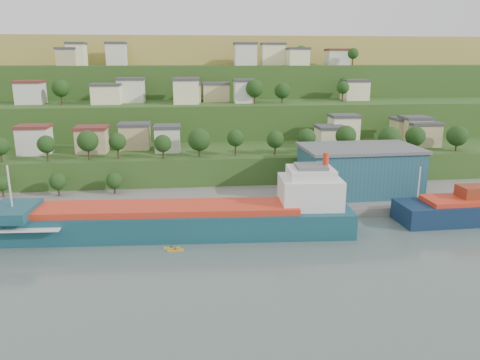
{
  "coord_description": "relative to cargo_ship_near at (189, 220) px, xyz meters",
  "views": [
    {
      "loc": [
        -14.19,
        -89.67,
        37.55
      ],
      "look_at": [
        -2.25,
        15.0,
        10.28
      ],
      "focal_mm": 35.0,
      "sensor_mm": 36.0,
      "label": 1
    }
  ],
  "objects": [
    {
      "name": "ground",
      "position": [
        14.4,
        -8.39,
        -3.16
      ],
      "size": [
        500.0,
        500.0,
        0.0
      ],
      "primitive_type": "plane",
      "color": "#475650",
      "rests_on": "ground"
    },
    {
      "name": "quay",
      "position": [
        34.4,
        19.61,
        -3.16
      ],
      "size": [
        220.0,
        26.0,
        4.0
      ],
      "primitive_type": "cube",
      "color": "slate",
      "rests_on": "ground"
    },
    {
      "name": "pebble_beach",
      "position": [
        -40.6,
        13.61,
        -3.16
      ],
      "size": [
        40.0,
        18.0,
        2.4
      ],
      "primitive_type": "cube",
      "color": "slate",
      "rests_on": "ground"
    },
    {
      "name": "hillside",
      "position": [
        14.41,
        160.29,
        -3.08
      ],
      "size": [
        360.0,
        210.17,
        96.0
      ],
      "color": "#284719",
      "rests_on": "ground"
    },
    {
      "name": "cargo_ship_near",
      "position": [
        0.0,
        0.0,
        0.0
      ],
      "size": [
        77.63,
        16.37,
        19.81
      ],
      "rotation": [
        0.0,
        0.0,
        -0.06
      ],
      "color": "#133B4A",
      "rests_on": "ground"
    },
    {
      "name": "warehouse",
      "position": [
        46.41,
        21.22,
        5.27
      ],
      "size": [
        31.46,
        19.75,
        12.8
      ],
      "rotation": [
        0.0,
        0.0,
        0.02
      ],
      "color": "#1D5058",
      "rests_on": "quay"
    },
    {
      "name": "caravan",
      "position": [
        -33.09,
        11.46,
        -0.37
      ],
      "size": [
        7.24,
        4.12,
        3.18
      ],
      "primitive_type": "cube",
      "rotation": [
        0.0,
        0.0,
        -0.2
      ],
      "color": "silver",
      "rests_on": "pebble_beach"
    },
    {
      "name": "dinghy",
      "position": [
        -25.56,
        12.64,
        -1.54
      ],
      "size": [
        4.5,
        2.44,
        0.85
      ],
      "primitive_type": "cube",
      "rotation": [
        0.0,
        0.0,
        -0.21
      ],
      "color": "silver",
      "rests_on": "pebble_beach"
    },
    {
      "name": "kayak_orange",
      "position": [
        -2.8,
        -9.25,
        -2.92
      ],
      "size": [
        3.32,
        0.77,
        0.82
      ],
      "rotation": [
        0.0,
        0.0,
        0.06
      ],
      "color": "orange",
      "rests_on": "ground"
    },
    {
      "name": "kayak_yellow",
      "position": [
        -3.53,
        -8.0,
        -2.92
      ],
      "size": [
        3.34,
        0.76,
        0.83
      ],
      "rotation": [
        0.0,
        0.0,
        -0.06
      ],
      "color": "gold",
      "rests_on": "ground"
    }
  ]
}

